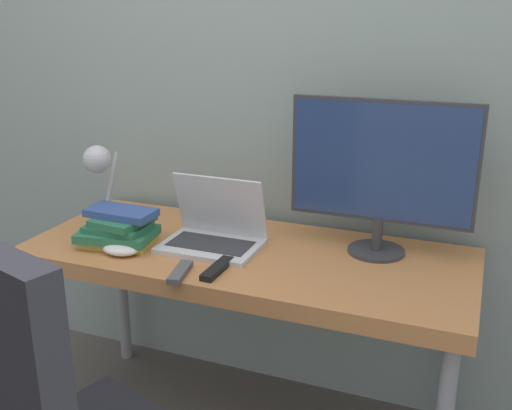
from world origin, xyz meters
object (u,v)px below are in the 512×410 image
(monitor, at_px, (382,169))
(game_controller, at_px, (121,249))
(desk_lamp, at_px, (104,176))
(book_stack, at_px, (119,228))
(laptop, at_px, (214,232))

(monitor, relative_size, game_controller, 4.64)
(desk_lamp, height_order, book_stack, desk_lamp)
(laptop, distance_m, book_stack, 0.33)
(monitor, height_order, desk_lamp, monitor)
(monitor, xyz_separation_m, book_stack, (-0.86, -0.26, -0.24))
(laptop, bearing_deg, desk_lamp, -179.66)
(laptop, bearing_deg, monitor, 15.64)
(monitor, distance_m, desk_lamp, 1.00)
(laptop, distance_m, monitor, 0.62)
(monitor, relative_size, book_stack, 2.18)
(desk_lamp, height_order, game_controller, desk_lamp)
(book_stack, bearing_deg, monitor, 16.98)
(monitor, relative_size, desk_lamp, 1.84)
(laptop, height_order, game_controller, laptop)
(desk_lamp, bearing_deg, game_controller, -45.37)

